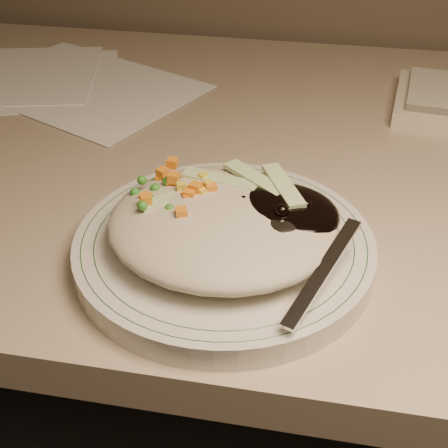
# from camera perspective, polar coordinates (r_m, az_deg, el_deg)

# --- Properties ---
(desk) EXTENTS (1.40, 0.70, 0.74)m
(desk) POSITION_cam_1_polar(r_m,az_deg,el_deg) (0.83, 6.26, -5.32)
(desk) COLOR tan
(desk) RESTS_ON ground
(plate) EXTENTS (0.26, 0.26, 0.02)m
(plate) POSITION_cam_1_polar(r_m,az_deg,el_deg) (0.54, 0.00, -2.26)
(plate) COLOR silver
(plate) RESTS_ON desk
(plate_rim) EXTENTS (0.24, 0.24, 0.00)m
(plate_rim) POSITION_cam_1_polar(r_m,az_deg,el_deg) (0.53, 0.00, -1.41)
(plate_rim) COLOR #144723
(plate_rim) RESTS_ON plate
(meal) EXTENTS (0.21, 0.19, 0.05)m
(meal) POSITION_cam_1_polar(r_m,az_deg,el_deg) (0.52, 0.45, 0.41)
(meal) COLOR #BEB39A
(meal) RESTS_ON plate
(papers) EXTENTS (0.49, 0.32, 0.00)m
(papers) POSITION_cam_1_polar(r_m,az_deg,el_deg) (0.92, -17.73, 12.34)
(papers) COLOR white
(papers) RESTS_ON desk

